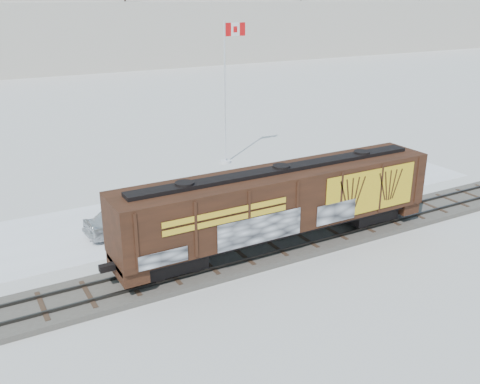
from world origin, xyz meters
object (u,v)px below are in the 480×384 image
car_silver (127,219)px  car_white (243,185)px  flagpole (226,113)px  hopper_railcar (280,201)px  car_dark (314,187)px

car_silver → car_white: size_ratio=1.14×
flagpole → car_silver: (-11.63, -9.52, -3.28)m
car_silver → car_white: (9.00, 2.19, -0.13)m
flagpole → car_silver: size_ratio=2.29×
hopper_railcar → car_dark: bearing=40.8°
car_silver → car_white: bearing=-82.5°
car_silver → car_dark: size_ratio=0.98×
hopper_railcar → car_white: hopper_railcar is taller
hopper_railcar → car_dark: (6.53, 5.64, -2.06)m
flagpole → car_silver: 15.38m
flagpole → car_silver: flagpole is taller
hopper_railcar → car_dark: size_ratio=3.58×
car_white → car_silver: bearing=94.3°
flagpole → car_dark: 10.73m
hopper_railcar → flagpole: 16.63m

